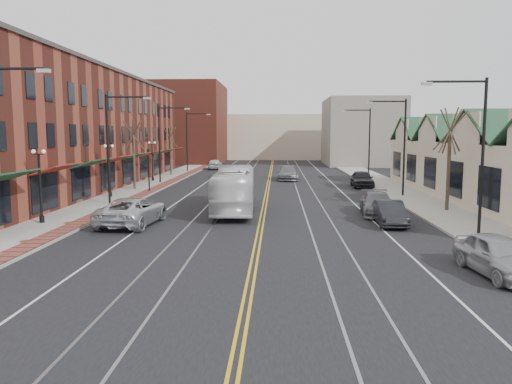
# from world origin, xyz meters

# --- Properties ---
(ground) EXTENTS (160.00, 160.00, 0.00)m
(ground) POSITION_xyz_m (0.00, 0.00, 0.00)
(ground) COLOR black
(ground) RESTS_ON ground
(sidewalk_left) EXTENTS (4.00, 120.00, 0.15)m
(sidewalk_left) POSITION_xyz_m (-12.00, 20.00, 0.07)
(sidewalk_left) COLOR gray
(sidewalk_left) RESTS_ON ground
(sidewalk_right) EXTENTS (4.00, 120.00, 0.15)m
(sidewalk_right) POSITION_xyz_m (12.00, 20.00, 0.07)
(sidewalk_right) COLOR gray
(sidewalk_right) RESTS_ON ground
(building_left) EXTENTS (10.00, 50.00, 11.00)m
(building_left) POSITION_xyz_m (-19.00, 27.00, 5.50)
(building_left) COLOR maroon
(building_left) RESTS_ON ground
(building_right) EXTENTS (8.00, 36.00, 4.60)m
(building_right) POSITION_xyz_m (18.00, 20.00, 2.30)
(building_right) COLOR beige
(building_right) RESTS_ON ground
(backdrop_left) EXTENTS (14.00, 18.00, 14.00)m
(backdrop_left) POSITION_xyz_m (-16.00, 70.00, 7.00)
(backdrop_left) COLOR maroon
(backdrop_left) RESTS_ON ground
(backdrop_mid) EXTENTS (22.00, 14.00, 9.00)m
(backdrop_mid) POSITION_xyz_m (0.00, 85.00, 4.50)
(backdrop_mid) COLOR beige
(backdrop_mid) RESTS_ON ground
(backdrop_right) EXTENTS (12.00, 16.00, 11.00)m
(backdrop_right) POSITION_xyz_m (15.00, 65.00, 5.50)
(backdrop_right) COLOR slate
(backdrop_right) RESTS_ON ground
(streetlight_l_1) EXTENTS (3.33, 0.25, 8.00)m
(streetlight_l_1) POSITION_xyz_m (-11.05, 16.00, 5.03)
(streetlight_l_1) COLOR black
(streetlight_l_1) RESTS_ON sidewalk_left
(streetlight_l_2) EXTENTS (3.33, 0.25, 8.00)m
(streetlight_l_2) POSITION_xyz_m (-11.05, 32.00, 5.03)
(streetlight_l_2) COLOR black
(streetlight_l_2) RESTS_ON sidewalk_left
(streetlight_l_3) EXTENTS (3.33, 0.25, 8.00)m
(streetlight_l_3) POSITION_xyz_m (-11.05, 48.00, 5.03)
(streetlight_l_3) COLOR black
(streetlight_l_3) RESTS_ON sidewalk_left
(streetlight_r_0) EXTENTS (3.33, 0.25, 8.00)m
(streetlight_r_0) POSITION_xyz_m (11.05, 6.00, 5.03)
(streetlight_r_0) COLOR black
(streetlight_r_0) RESTS_ON sidewalk_right
(streetlight_r_1) EXTENTS (3.33, 0.25, 8.00)m
(streetlight_r_1) POSITION_xyz_m (11.05, 22.00, 5.03)
(streetlight_r_1) COLOR black
(streetlight_r_1) RESTS_ON sidewalk_right
(streetlight_r_2) EXTENTS (3.33, 0.25, 8.00)m
(streetlight_r_2) POSITION_xyz_m (11.05, 38.00, 5.03)
(streetlight_r_2) COLOR black
(streetlight_r_2) RESTS_ON sidewalk_right
(lamppost_l_1) EXTENTS (0.84, 0.28, 4.27)m
(lamppost_l_1) POSITION_xyz_m (-12.80, 8.00, 2.20)
(lamppost_l_1) COLOR black
(lamppost_l_1) RESTS_ON sidewalk_left
(lamppost_l_2) EXTENTS (0.84, 0.28, 4.27)m
(lamppost_l_2) POSITION_xyz_m (-12.80, 20.00, 2.20)
(lamppost_l_2) COLOR black
(lamppost_l_2) RESTS_ON sidewalk_left
(lamppost_l_3) EXTENTS (0.84, 0.28, 4.27)m
(lamppost_l_3) POSITION_xyz_m (-12.80, 34.00, 2.20)
(lamppost_l_3) COLOR black
(lamppost_l_3) RESTS_ON sidewalk_left
(tree_left_near) EXTENTS (1.78, 1.37, 6.48)m
(tree_left_near) POSITION_xyz_m (-12.50, 26.00, 3.51)
(tree_left_near) COLOR #382B21
(tree_left_near) RESTS_ON sidewalk_left
(tree_left_far) EXTENTS (1.66, 1.28, 6.02)m
(tree_left_far) POSITION_xyz_m (-12.50, 42.00, 3.28)
(tree_left_far) COLOR #382B21
(tree_left_far) RESTS_ON sidewalk_left
(tree_right_mid) EXTENTS (1.90, 1.46, 6.93)m
(tree_right_mid) POSITION_xyz_m (12.50, 14.00, 3.75)
(tree_right_mid) COLOR #382B21
(tree_right_mid) RESTS_ON sidewalk_right
(manhole_mid) EXTENTS (0.60, 0.60, 0.02)m
(manhole_mid) POSITION_xyz_m (-11.20, 3.00, 0.16)
(manhole_mid) COLOR #592D19
(manhole_mid) RESTS_ON sidewalk_left
(manhole_far) EXTENTS (0.60, 0.60, 0.02)m
(manhole_far) POSITION_xyz_m (-11.20, 8.00, 0.16)
(manhole_far) COLOR #592D19
(manhole_far) RESTS_ON sidewalk_left
(traffic_signal) EXTENTS (0.18, 0.15, 3.80)m
(traffic_signal) POSITION_xyz_m (-10.60, 24.00, 2.35)
(traffic_signal) COLOR black
(traffic_signal) RESTS_ON sidewalk_left
(transit_bus) EXTENTS (3.00, 10.96, 3.03)m
(transit_bus) POSITION_xyz_m (-2.00, 13.79, 1.51)
(transit_bus) COLOR silver
(transit_bus) RESTS_ON ground
(parked_suv) EXTENTS (3.23, 6.14, 1.65)m
(parked_suv) POSITION_xyz_m (-7.50, 8.26, 0.82)
(parked_suv) COLOR silver
(parked_suv) RESTS_ON ground
(parked_car_a) EXTENTS (2.30, 4.76, 1.57)m
(parked_car_a) POSITION_xyz_m (9.30, -1.42, 0.78)
(parked_car_a) COLOR #9B9EA2
(parked_car_a) RESTS_ON ground
(parked_car_b) EXTENTS (1.65, 4.36, 1.42)m
(parked_car_b) POSITION_xyz_m (7.50, 8.87, 0.71)
(parked_car_b) COLOR black
(parked_car_b) RESTS_ON ground
(parked_car_c) EXTENTS (2.58, 5.30, 1.48)m
(parked_car_c) POSITION_xyz_m (7.50, 12.48, 0.74)
(parked_car_c) COLOR #5C5C62
(parked_car_c) RESTS_ON ground
(parked_car_d) EXTENTS (2.16, 4.98, 1.67)m
(parked_car_d) POSITION_xyz_m (9.30, 29.29, 0.84)
(parked_car_d) COLOR black
(parked_car_d) RESTS_ON ground
(distant_car_left) EXTENTS (1.83, 4.50, 1.45)m
(distant_car_left) POSITION_xyz_m (-5.04, 38.73, 0.73)
(distant_car_left) COLOR black
(distant_car_left) RESTS_ON ground
(distant_car_right) EXTENTS (2.28, 5.58, 1.62)m
(distant_car_right) POSITION_xyz_m (2.09, 36.68, 0.81)
(distant_car_right) COLOR slate
(distant_car_right) RESTS_ON ground
(distant_car_far) EXTENTS (2.01, 4.72, 1.59)m
(distant_car_far) POSITION_xyz_m (-8.25, 52.87, 0.79)
(distant_car_far) COLOR silver
(distant_car_far) RESTS_ON ground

